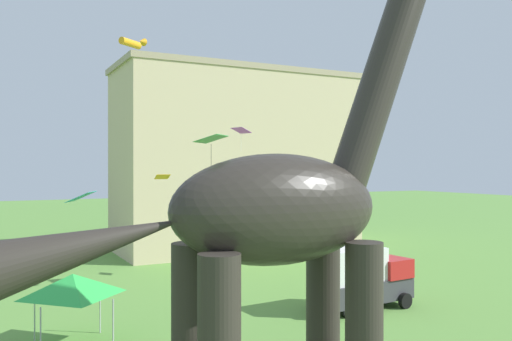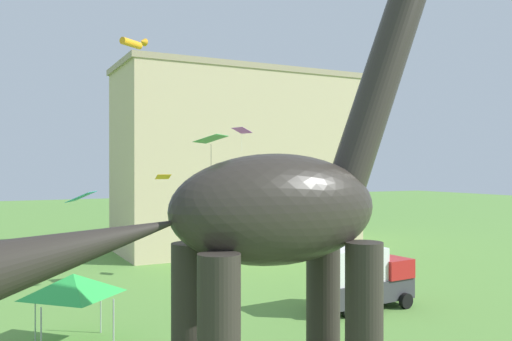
% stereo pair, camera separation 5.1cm
% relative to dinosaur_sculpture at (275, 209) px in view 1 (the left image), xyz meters
% --- Properties ---
extents(dinosaur_sculpture, '(16.11, 3.41, 16.84)m').
position_rel_dinosaur_sculpture_xyz_m(dinosaur_sculpture, '(0.00, 0.00, 0.00)').
color(dinosaur_sculpture, '#2D2823').
rests_on(dinosaur_sculpture, ground_plane).
extents(parked_box_truck, '(5.77, 2.60, 3.20)m').
position_rel_dinosaur_sculpture_xyz_m(parked_box_truck, '(9.55, 8.03, -4.44)').
color(parked_box_truck, '#38383D').
rests_on(parked_box_truck, ground_plane).
extents(festival_canopy_tent, '(3.15, 3.15, 3.00)m').
position_rel_dinosaur_sculpture_xyz_m(festival_canopy_tent, '(-4.70, 8.67, -3.54)').
color(festival_canopy_tent, '#B2B2B7').
rests_on(festival_canopy_tent, ground_plane).
extents(kite_trailing, '(1.04, 1.29, 1.48)m').
position_rel_dinosaur_sculpture_xyz_m(kite_trailing, '(6.22, 15.51, 3.58)').
color(kite_trailing, purple).
extents(kite_far_left, '(0.87, 0.60, 0.30)m').
position_rel_dinosaur_sculpture_xyz_m(kite_far_left, '(1.58, 16.76, 0.74)').
color(kite_far_left, orange).
extents(kite_high_right, '(1.81, 1.89, 0.53)m').
position_rel_dinosaur_sculpture_xyz_m(kite_high_right, '(1.11, 22.01, 9.82)').
color(kite_high_right, orange).
extents(kite_apex, '(1.17, 1.33, 0.35)m').
position_rel_dinosaur_sculpture_xyz_m(kite_apex, '(-5.01, 4.50, 0.29)').
color(kite_apex, '#19B2B7').
extents(kite_near_low, '(1.25, 1.26, 1.34)m').
position_rel_dinosaur_sculpture_xyz_m(kite_near_low, '(5.58, 19.08, -0.17)').
color(kite_near_low, purple).
extents(kite_mid_right, '(1.28, 1.29, 1.32)m').
position_rel_dinosaur_sculpture_xyz_m(kite_mid_right, '(-1.80, 0.77, 2.13)').
color(kite_mid_right, green).
extents(background_building_block, '(21.87, 9.39, 16.18)m').
position_rel_dinosaur_sculpture_xyz_m(background_building_block, '(12.72, 30.02, 2.01)').
color(background_building_block, '#CCB78E').
rests_on(background_building_block, ground_plane).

